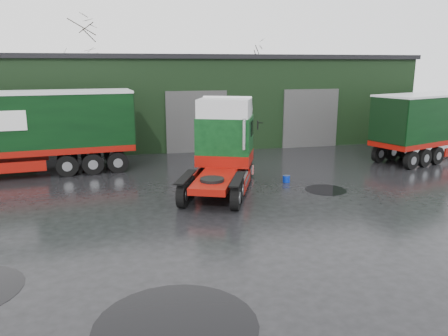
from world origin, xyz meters
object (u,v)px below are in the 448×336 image
Objects in this scene: hero_tractor at (219,148)px; lorry_right at (448,124)px; wash_bucket at (286,179)px; tree_back_b at (246,83)px; tree_back_a at (83,74)px; warehouse at (183,97)px.

hero_tractor is 16.33m from lorry_right.
tree_back_b reaches higher than wash_bucket.
hero_tractor reaches higher than lorry_right.
wash_bucket is (3.63, 0.94, -1.90)m from hero_tractor.
lorry_right is 43.79× the size of wash_bucket.
wash_bucket is 0.05× the size of tree_back_b.
hero_tractor reaches higher than wash_bucket.
wash_bucket is at bearing -66.01° from tree_back_a.
lorry_right is at bearing 16.43° from wash_bucket.
tree_back_a is at bearing 128.66° from hero_tractor.
tree_back_a reaches higher than wash_bucket.
warehouse is at bearing 110.11° from hero_tractor.
hero_tractor is at bearing -92.58° from warehouse.
tree_back_a reaches higher than lorry_right.
warehouse is 12.82m from tree_back_b.
wash_bucket is (-12.07, -3.56, -1.85)m from lorry_right.
warehouse reaches higher than hero_tractor.
tree_back_a reaches higher than hero_tractor.
warehouse is 92.81× the size of wash_bucket.
lorry_right is 31.27m from tree_back_a.
tree_back_a is (-8.00, 10.00, 1.59)m from warehouse.
tree_back_b is (5.07, 24.56, 3.59)m from wash_bucket.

